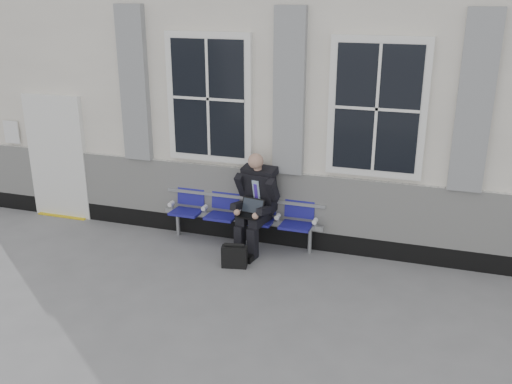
% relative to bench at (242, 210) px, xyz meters
% --- Properties ---
extents(ground, '(70.00, 70.00, 0.00)m').
position_rel_bench_xyz_m(ground, '(1.60, -1.32, -0.55)').
color(ground, slate).
rests_on(ground, ground).
extents(station_building, '(14.40, 4.40, 4.49)m').
position_rel_bench_xyz_m(station_building, '(1.58, 2.15, 1.67)').
color(station_building, white).
rests_on(station_building, ground).
extents(bench, '(2.60, 0.47, 0.91)m').
position_rel_bench_xyz_m(bench, '(0.00, 0.00, 0.00)').
color(bench, '#9EA0A3').
rests_on(bench, ground).
extents(businessman, '(0.68, 0.91, 1.54)m').
position_rel_bench_xyz_m(businessman, '(0.28, -0.14, 0.26)').
color(businessman, black).
rests_on(businessman, ground).
extents(briefcase, '(0.38, 0.22, 0.37)m').
position_rel_bench_xyz_m(briefcase, '(0.17, -0.82, -0.38)').
color(briefcase, black).
rests_on(briefcase, ground).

